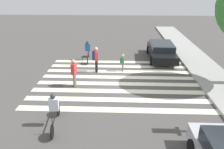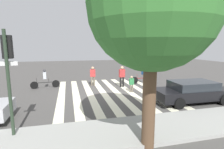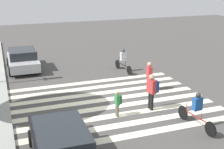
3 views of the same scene
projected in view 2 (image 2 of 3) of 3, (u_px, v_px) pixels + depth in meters
name	position (u px, v px, depth m)	size (l,w,h in m)	color
ground_plane	(110.00, 92.00, 13.25)	(60.00, 60.00, 0.00)	#4C4947
sidewalk_curb	(145.00, 129.00, 7.26)	(36.00, 2.50, 0.14)	#9E9E99
crosswalk_stripes	(110.00, 92.00, 13.25)	(7.56, 10.00, 0.01)	#F2EDCC
traffic_light	(8.00, 64.00, 6.34)	(0.60, 0.50, 4.06)	#283828
street_tree	(152.00, 7.00, 5.35)	(4.09, 4.09, 6.74)	brown
pedestrian_adult_yellow_jacket	(122.00, 75.00, 14.89)	(0.53, 0.47, 1.79)	black
pedestrian_adult_blue_shirt	(131.00, 83.00, 13.21)	(0.35, 0.29, 1.25)	#6B6051
pedestrian_child_with_backpack	(93.00, 75.00, 15.33)	(0.50, 0.27, 1.70)	#6B6051
cyclist_mid_street	(143.00, 74.00, 16.36)	(2.41, 0.42, 1.60)	black
cyclist_near_curb	(45.00, 78.00, 14.44)	(2.29, 0.42, 1.58)	black
car_parked_far_curb	(192.00, 91.00, 10.86)	(4.84, 2.14, 1.33)	black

